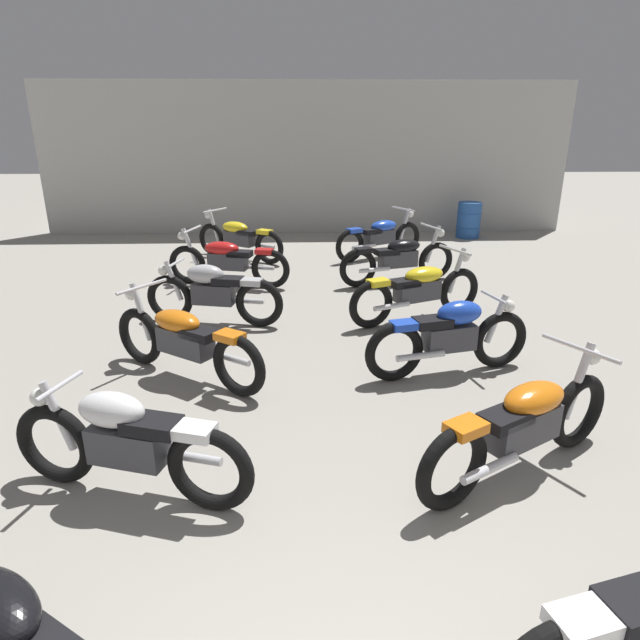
# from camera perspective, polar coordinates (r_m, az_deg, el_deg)

# --- Properties ---
(back_wall) EXTENTS (12.95, 0.24, 3.60)m
(back_wall) POSITION_cam_1_polar(r_m,az_deg,el_deg) (14.01, -1.39, 16.49)
(back_wall) COLOR #B2B2AD
(back_wall) RESTS_ON ground
(motorcycle_left_row_1) EXTENTS (1.92, 0.72, 0.88)m
(motorcycle_left_row_1) POSITION_cam_1_polar(r_m,az_deg,el_deg) (4.35, -19.54, -11.89)
(motorcycle_left_row_1) COLOR black
(motorcycle_left_row_1) RESTS_ON ground
(motorcycle_left_row_2) EXTENTS (1.84, 1.34, 0.97)m
(motorcycle_left_row_2) POSITION_cam_1_polar(r_m,az_deg,el_deg) (6.08, -13.98, -2.01)
(motorcycle_left_row_2) COLOR black
(motorcycle_left_row_2) RESTS_ON ground
(motorcycle_left_row_3) EXTENTS (1.95, 0.61, 0.88)m
(motorcycle_left_row_3) POSITION_cam_1_polar(r_m,az_deg,el_deg) (7.66, -11.14, 2.87)
(motorcycle_left_row_3) COLOR black
(motorcycle_left_row_3) RESTS_ON ground
(motorcycle_left_row_4) EXTENTS (2.13, 0.80, 0.97)m
(motorcycle_left_row_4) POSITION_cam_1_polar(r_m,az_deg,el_deg) (9.46, -9.67, 6.20)
(motorcycle_left_row_4) COLOR black
(motorcycle_left_row_4) RESTS_ON ground
(motorcycle_left_row_5) EXTENTS (1.86, 1.30, 0.97)m
(motorcycle_left_row_5) POSITION_cam_1_polar(r_m,az_deg,el_deg) (11.32, -8.48, 8.53)
(motorcycle_left_row_5) COLOR black
(motorcycle_left_row_5) RESTS_ON ground
(motorcycle_right_row_1) EXTENTS (1.93, 1.21, 0.97)m
(motorcycle_right_row_1) POSITION_cam_1_polar(r_m,az_deg,el_deg) (4.62, 20.52, -10.13)
(motorcycle_right_row_1) COLOR black
(motorcycle_right_row_1) RESTS_ON ground
(motorcycle_right_row_2) EXTENTS (1.94, 0.68, 0.88)m
(motorcycle_right_row_2) POSITION_cam_1_polar(r_m,az_deg,el_deg) (6.17, 13.46, -1.57)
(motorcycle_right_row_2) COLOR black
(motorcycle_right_row_2) RESTS_ON ground
(motorcycle_right_row_3) EXTENTS (2.04, 1.04, 0.97)m
(motorcycle_right_row_3) POSITION_cam_1_polar(r_m,az_deg,el_deg) (7.80, 10.22, 3.18)
(motorcycle_right_row_3) COLOR black
(motorcycle_right_row_3) RESTS_ON ground
(motorcycle_right_row_4) EXTENTS (2.11, 0.90, 0.97)m
(motorcycle_right_row_4) POSITION_cam_1_polar(r_m,az_deg,el_deg) (9.59, 8.24, 6.46)
(motorcycle_right_row_4) COLOR black
(motorcycle_right_row_4) RESTS_ON ground
(motorcycle_right_row_5) EXTENTS (1.93, 1.21, 0.97)m
(motorcycle_right_row_5) POSITION_cam_1_polar(r_m,az_deg,el_deg) (11.41, 6.30, 8.72)
(motorcycle_right_row_5) COLOR black
(motorcycle_right_row_5) RESTS_ON ground
(oil_drum) EXTENTS (0.59, 0.59, 0.85)m
(oil_drum) POSITION_cam_1_polar(r_m,az_deg,el_deg) (13.89, 15.28, 10.06)
(oil_drum) COLOR #23519E
(oil_drum) RESTS_ON ground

